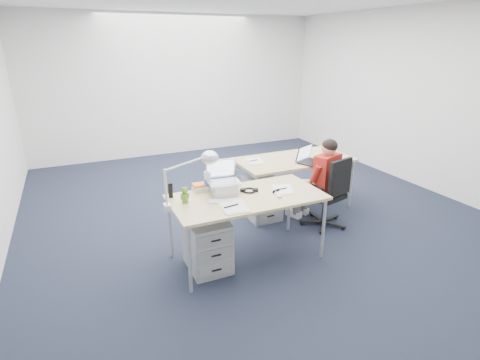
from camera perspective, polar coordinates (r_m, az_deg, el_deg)
name	(u,v)px	position (r m, az deg, el deg)	size (l,w,h in m)	color
floor	(254,214)	(5.22, 2.11, -5.21)	(7.00, 7.00, 0.00)	black
room	(256,88)	(4.75, 2.38, 13.84)	(6.02, 7.02, 2.80)	silver
desk_near	(247,200)	(3.93, 1.06, -3.08)	(1.60, 0.80, 0.73)	tan
desk_far	(294,162)	(5.25, 8.22, 2.77)	(1.60, 0.80, 0.73)	tan
office_chair	(326,207)	(4.92, 12.97, -3.98)	(0.72, 0.72, 0.93)	black
seated_person	(318,181)	(4.90, 11.74, -0.19)	(0.50, 0.69, 1.13)	#A11F17
drawer_pedestal_near	(207,244)	(3.95, -5.01, -9.69)	(0.40, 0.50, 0.55)	#ABAEB0
drawer_pedestal_far	(262,198)	(5.05, 3.32, -2.73)	(0.40, 0.50, 0.55)	#ABAEB0
silver_laptop	(224,178)	(3.91, -2.42, 0.24)	(0.33, 0.26, 0.35)	silver
wireless_keyboard	(221,201)	(3.77, -2.86, -3.26)	(0.25, 0.10, 0.01)	white
computer_mouse	(279,196)	(3.90, 6.03, -2.41)	(0.05, 0.09, 0.03)	white
headphones	(249,190)	(4.03, 1.41, -1.52)	(0.20, 0.15, 0.03)	black
can_koozie	(225,190)	(3.92, -2.35, -1.48)	(0.07, 0.07, 0.12)	#151E44
water_bottle	(208,180)	(4.03, -4.95, 0.04)	(0.08, 0.08, 0.25)	silver
bear_figurine	(185,195)	(3.77, -8.41, -2.21)	(0.09, 0.07, 0.17)	#3F7820
book_stack	(201,187)	(4.07, -6.01, -1.08)	(0.17, 0.13, 0.08)	silver
cordless_phone	(170,190)	(3.91, -10.55, -1.57)	(0.04, 0.03, 0.16)	black
papers_left	(233,207)	(3.65, -1.01, -4.08)	(0.24, 0.34, 0.01)	#ECEA88
papers_right	(283,190)	(4.09, 6.51, -1.46)	(0.20, 0.29, 0.01)	#ECEA88
sunglasses	(276,191)	(4.02, 5.51, -1.75)	(0.09, 0.04, 0.02)	black
desk_lamp	(183,180)	(3.57, -8.65, -0.07)	(0.50, 0.18, 0.57)	silver
dark_laptop	(311,154)	(5.06, 10.81, 3.89)	(0.33, 0.32, 0.24)	black
far_cup	(330,146)	(5.80, 13.50, 5.10)	(0.07, 0.07, 0.10)	white
far_papers	(255,161)	(5.06, 2.25, 2.90)	(0.21, 0.29, 0.01)	white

